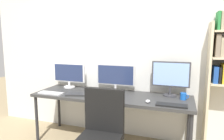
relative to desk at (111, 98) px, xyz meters
name	(u,v)px	position (x,y,z in m)	size (l,w,h in m)	color
wall_back	(120,54)	(0.00, 0.42, 0.61)	(4.63, 0.10, 2.60)	silver
desk	(111,98)	(0.00, 0.00, 0.00)	(2.23, 0.68, 0.74)	#333333
monitor_left	(69,74)	(-0.80, 0.21, 0.27)	(0.56, 0.18, 0.40)	silver
monitor_center	(115,76)	(0.00, 0.21, 0.28)	(0.60, 0.18, 0.41)	silver
monitor_right	(171,76)	(0.80, 0.21, 0.33)	(0.51, 0.18, 0.48)	#38383D
keyboard_left	(51,93)	(-0.84, -0.23, 0.06)	(0.36, 0.13, 0.02)	silver
keyboard_center	(105,99)	(0.00, -0.23, 0.06)	(0.34, 0.13, 0.02)	#38383D
keyboard_right	(171,105)	(0.84, -0.23, 0.06)	(0.36, 0.13, 0.02)	black
mouse_left_side	(148,101)	(0.55, -0.18, 0.07)	(0.06, 0.10, 0.03)	silver
mouse_right_side	(122,100)	(0.23, -0.23, 0.07)	(0.06, 0.10, 0.03)	silver
laptop_closed	(78,94)	(-0.45, -0.13, 0.06)	(0.32, 0.22, 0.02)	#2D2D2D
coffee_mug	(183,96)	(0.97, 0.09, 0.10)	(0.11, 0.08, 0.09)	blue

